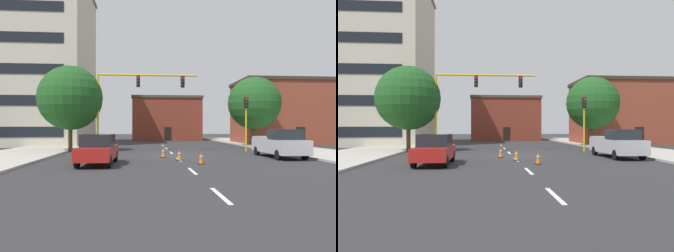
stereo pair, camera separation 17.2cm
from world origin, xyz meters
The scene contains 21 objects.
ground_plane centered at (0.00, 0.00, 0.00)m, with size 160.00×160.00×0.00m, color #2D2D30.
sidewalk_left centered at (-11.81, 8.00, 0.07)m, with size 6.00×56.00×0.14m, color #B2ADA3.
sidewalk_right centered at (11.81, 8.00, 0.07)m, with size 6.00×56.00×0.14m, color #B2ADA3.
lane_stripe_seg_0 centered at (0.00, -14.00, 0.00)m, with size 0.16×2.40×0.01m, color silver.
lane_stripe_seg_1 centered at (0.00, -8.50, 0.00)m, with size 0.16×2.40×0.01m, color silver.
lane_stripe_seg_2 centered at (0.00, -3.00, 0.00)m, with size 0.16×2.40×0.01m, color silver.
lane_stripe_seg_3 centered at (0.00, 2.50, 0.00)m, with size 0.16×2.40×0.01m, color silver.
lane_stripe_seg_4 centered at (0.00, 8.00, 0.00)m, with size 0.16×2.40×0.01m, color silver.
lane_stripe_seg_5 centered at (0.00, 13.50, 0.00)m, with size 0.16×2.40×0.01m, color silver.
building_tall_left centered at (-17.04, 16.98, 10.11)m, with size 15.80×13.87×20.20m.
building_brick_center centered at (1.60, 30.83, 3.65)m, with size 11.55×9.93×7.28m.
building_row_right centered at (16.59, 16.85, 4.17)m, with size 12.92×8.55×8.32m.
traffic_signal_gantry centered at (-5.03, 4.10, 2.28)m, with size 9.66×1.20×6.83m.
traffic_light_pole_right centered at (6.79, 3.61, 3.53)m, with size 0.32×0.47×4.80m.
tree_right_mid centered at (9.94, 10.18, 4.83)m, with size 5.80×5.80×7.73m.
tree_left_near centered at (-8.73, 4.52, 4.71)m, with size 5.64×5.64×7.53m.
pickup_truck_silver centered at (7.24, -2.16, 0.97)m, with size 2.07×5.42×1.99m.
sedan_red_near_left centered at (-4.95, -5.44, 0.89)m, with size 1.96×4.54×1.74m.
traffic_cone_roadside_a centered at (0.97, -5.69, 0.34)m, with size 0.36×0.36×0.69m.
traffic_cone_roadside_b centered at (-0.07, -3.66, 0.35)m, with size 0.36×0.36×0.72m.
traffic_cone_roadside_c centered at (-0.95, -1.48, 0.36)m, with size 0.36×0.36×0.73m.
Camera 2 is at (-2.25, -23.58, 2.11)m, focal length 33.50 mm.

